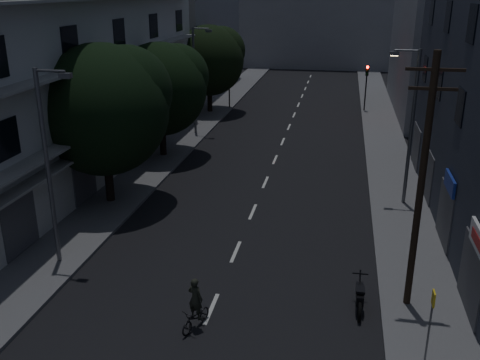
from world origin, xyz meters
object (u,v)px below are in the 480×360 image
(utility_pole, at_px, (422,181))
(motorcycle, at_px, (359,297))
(bus_stop_sign, at_px, (431,315))
(cyclist, at_px, (196,311))

(utility_pole, relative_size, motorcycle, 4.54)
(utility_pole, distance_m, bus_stop_sign, 4.50)
(motorcycle, bearing_deg, bus_stop_sign, -55.81)
(utility_pole, xyz_separation_m, cyclist, (-7.18, -2.72, -4.22))
(bus_stop_sign, bearing_deg, utility_pole, 93.34)
(motorcycle, height_order, cyclist, cyclist)
(utility_pole, xyz_separation_m, motorcycle, (-1.71, -0.55, -4.37))
(utility_pole, relative_size, cyclist, 4.70)
(bus_stop_sign, distance_m, cyclist, 7.51)
(utility_pole, bearing_deg, cyclist, -159.28)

